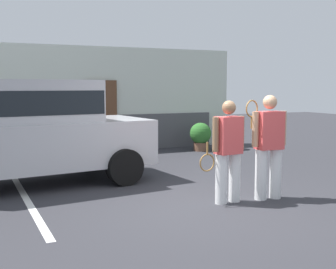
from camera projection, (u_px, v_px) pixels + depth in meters
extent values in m
plane|color=#2D2D33|center=(208.00, 205.00, 7.28)|extent=(40.00, 40.00, 0.00)
cube|color=silver|center=(28.00, 201.00, 7.53)|extent=(0.12, 4.40, 0.01)
cube|color=silver|center=(95.00, 99.00, 13.17)|extent=(8.88, 0.30, 3.08)
cube|color=#4C4C51|center=(97.00, 134.00, 13.10)|extent=(7.46, 0.10, 1.08)
cube|color=brown|center=(102.00, 116.00, 13.08)|extent=(0.90, 0.06, 2.10)
cube|color=#B7B7BC|center=(31.00, 145.00, 8.70)|extent=(4.78, 2.39, 0.90)
cube|color=#B7B7BC|center=(16.00, 101.00, 8.48)|extent=(3.07, 2.07, 0.80)
cube|color=black|center=(16.00, 102.00, 8.48)|extent=(3.02, 2.08, 0.44)
cylinder|color=black|center=(89.00, 154.00, 10.35)|extent=(0.74, 0.34, 0.72)
cylinder|color=black|center=(125.00, 167.00, 8.73)|extent=(0.74, 0.34, 0.72)
cylinder|color=white|center=(235.00, 177.00, 7.49)|extent=(0.19, 0.19, 0.82)
cylinder|color=white|center=(221.00, 179.00, 7.34)|extent=(0.19, 0.19, 0.82)
cube|color=#E04C4C|center=(229.00, 135.00, 7.34)|extent=(0.44, 0.30, 0.61)
sphere|color=#8C6647|center=(229.00, 107.00, 7.29)|extent=(0.23, 0.23, 0.23)
cylinder|color=#8C6647|center=(241.00, 133.00, 7.47)|extent=(0.11, 0.11, 0.56)
cylinder|color=#8C6647|center=(216.00, 134.00, 7.20)|extent=(0.11, 0.11, 0.56)
torus|color=olive|center=(207.00, 163.00, 7.23)|extent=(0.37, 0.06, 0.37)
cylinder|color=olive|center=(207.00, 148.00, 7.20)|extent=(0.03, 0.03, 0.20)
cylinder|color=white|center=(275.00, 173.00, 7.72)|extent=(0.20, 0.20, 0.86)
cylinder|color=white|center=(261.00, 175.00, 7.61)|extent=(0.20, 0.20, 0.86)
cube|color=#E04C4C|center=(269.00, 130.00, 7.58)|extent=(0.46, 0.30, 0.64)
sphere|color=tan|center=(270.00, 102.00, 7.53)|extent=(0.24, 0.24, 0.24)
cylinder|color=tan|center=(283.00, 128.00, 7.68)|extent=(0.11, 0.11, 0.59)
cylinder|color=tan|center=(255.00, 129.00, 7.48)|extent=(0.11, 0.11, 0.59)
torus|color=olive|center=(252.00, 109.00, 7.47)|extent=(0.29, 0.09, 0.29)
cylinder|color=olive|center=(252.00, 123.00, 7.50)|extent=(0.03, 0.03, 0.20)
cylinder|color=brown|center=(200.00, 147.00, 13.41)|extent=(0.41, 0.41, 0.25)
sphere|color=#2D6B28|center=(201.00, 133.00, 13.37)|extent=(0.64, 0.64, 0.64)
cylinder|color=brown|center=(227.00, 145.00, 13.76)|extent=(0.42, 0.42, 0.26)
sphere|color=#4C8C38|center=(227.00, 132.00, 13.72)|extent=(0.66, 0.66, 0.66)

